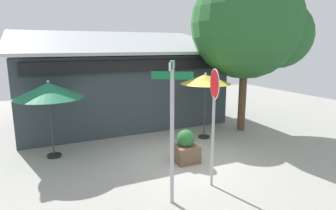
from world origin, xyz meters
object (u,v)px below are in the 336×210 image
object	(u,v)px
patio_umbrella_forest_green_left	(49,91)
patio_umbrella_mustard_center	(205,80)
shade_tree	(252,26)
stop_sign	(214,107)
sidewalk_planter	(186,148)
street_sign_post	(172,119)

from	to	relation	value
patio_umbrella_forest_green_left	patio_umbrella_mustard_center	size ratio (longest dim) A/B	0.98
shade_tree	patio_umbrella_forest_green_left	bearing A→B (deg)	178.34
stop_sign	patio_umbrella_forest_green_left	world-z (taller)	stop_sign
patio_umbrella_forest_green_left	shade_tree	bearing A→B (deg)	-1.66
sidewalk_planter	stop_sign	bearing A→B (deg)	-94.91
street_sign_post	stop_sign	bearing A→B (deg)	13.49
patio_umbrella_forest_green_left	sidewalk_planter	xyz separation A→B (m)	(3.71, -2.19, -1.74)
street_sign_post	stop_sign	size ratio (longest dim) A/B	1.08
street_sign_post	stop_sign	world-z (taller)	street_sign_post
street_sign_post	sidewalk_planter	world-z (taller)	street_sign_post
patio_umbrella_forest_green_left	patio_umbrella_mustard_center	xyz separation A→B (m)	(5.52, -0.40, 0.11)
patio_umbrella_forest_green_left	sidewalk_planter	distance (m)	4.64
patio_umbrella_mustard_center	sidewalk_planter	xyz separation A→B (m)	(-1.81, -1.79, -1.85)
shade_tree	sidewalk_planter	world-z (taller)	shade_tree
street_sign_post	shade_tree	xyz separation A→B (m)	(5.52, 3.94, 2.37)
patio_umbrella_forest_green_left	patio_umbrella_mustard_center	bearing A→B (deg)	-4.17
street_sign_post	stop_sign	xyz separation A→B (m)	(1.30, 0.31, 0.10)
street_sign_post	patio_umbrella_mustard_center	xyz separation A→B (m)	(3.26, 3.77, 0.30)
patio_umbrella_forest_green_left	street_sign_post	bearing A→B (deg)	-61.50
stop_sign	sidewalk_planter	distance (m)	2.35
patio_umbrella_forest_green_left	shade_tree	xyz separation A→B (m)	(7.79, -0.23, 2.18)
street_sign_post	patio_umbrella_mustard_center	bearing A→B (deg)	49.17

